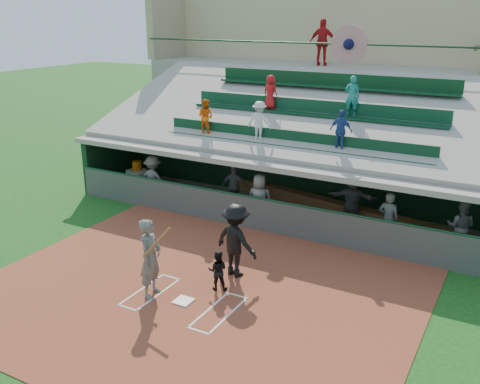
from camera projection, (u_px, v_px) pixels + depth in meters
The scene contains 20 objects.
ground at pixel (183, 302), 13.24m from camera, with size 100.00×100.00×0.00m, color #154914.
dirt_slab at pixel (194, 293), 13.65m from camera, with size 11.00×9.00×0.02m, color brown.
home_plate at pixel (183, 301), 13.23m from camera, with size 0.43×0.43×0.03m, color silver.
batters_box_chalk at pixel (183, 301), 13.23m from camera, with size 2.65×1.85×0.01m.
dugout_floor at pixel (292, 215), 18.84m from camera, with size 16.00×3.50×0.04m, color gray.
concourse_slab at pixel (355, 119), 23.71m from camera, with size 20.00×3.00×4.60m, color gray.
grandstand at pixel (332, 133), 21.25m from camera, with size 20.40×10.40×7.80m.
batter_at_plate at pixel (151, 258), 13.23m from camera, with size 0.93×0.83×2.04m.
catcher at pixel (218, 270), 13.67m from camera, with size 0.51×0.40×1.06m, color black.
home_umpire at pixel (236, 240), 14.28m from camera, with size 1.31×0.75×2.03m, color black.
dugout_bench at pixel (301, 198), 19.80m from camera, with size 15.26×0.46×0.46m, color #935F35.
white_table at pixel (140, 180), 21.46m from camera, with size 0.89×0.67×0.78m, color silver.
water_cooler at pixel (137, 166), 21.30m from camera, with size 0.38×0.38×0.38m, color orange.
dugout_player_a at pixel (153, 179), 19.82m from camera, with size 1.15×0.66×1.78m, color #585A55.
dugout_player_b at pixel (234, 186), 19.31m from camera, with size 0.94×0.39×1.61m, color #5C5E59.
dugout_player_c at pixel (259, 200), 17.66m from camera, with size 0.87×0.57×1.78m, color #5F625C.
dugout_player_d at pixel (352, 199), 17.72m from camera, with size 1.66×0.53×1.79m, color #52544F.
dugout_player_e at pixel (388, 219), 16.12m from camera, with size 0.62×0.41×1.70m, color #595B56.
dugout_player_f at pixel (461, 227), 15.65m from camera, with size 0.80×0.62×1.64m, color #61645F.
concourse_staff_a at pixel (323, 42), 23.09m from camera, with size 1.15×0.48×1.97m, color red.
Camera 1 is at (6.86, -9.55, 6.83)m, focal length 40.00 mm.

